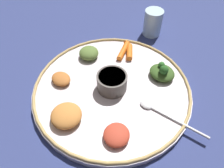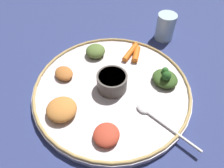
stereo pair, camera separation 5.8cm
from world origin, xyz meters
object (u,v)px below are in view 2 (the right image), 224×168
at_px(carrot_outer, 131,51).
at_px(spoon, 157,119).
at_px(drinking_glass, 165,28).
at_px(greens_pile, 165,78).
at_px(center_bowl, 112,81).
at_px(carrot_near_spoon, 136,53).

bearing_deg(carrot_outer, spoon, 124.23).
bearing_deg(drinking_glass, greens_pile, 103.70).
relative_size(center_bowl, carrot_outer, 0.83).
height_order(spoon, carrot_near_spoon, carrot_near_spoon).
distance_m(center_bowl, drinking_glass, 0.31).
distance_m(spoon, greens_pile, 0.13).
xyz_separation_m(center_bowl, spoon, (-0.14, 0.05, -0.02)).
bearing_deg(carrot_outer, drinking_glass, -116.88).
relative_size(spoon, carrot_outer, 1.77).
height_order(carrot_near_spoon, drinking_glass, drinking_glass).
relative_size(greens_pile, drinking_glass, 1.03).
bearing_deg(drinking_glass, spoon, 101.07).
bearing_deg(spoon, center_bowl, -20.67).
relative_size(spoon, drinking_glass, 1.91).
distance_m(center_bowl, spoon, 0.15).
xyz_separation_m(spoon, carrot_outer, (0.14, -0.21, 0.00)).
bearing_deg(carrot_near_spoon, carrot_outer, -8.53).
relative_size(greens_pile, carrot_near_spoon, 1.18).
bearing_deg(center_bowl, drinking_glass, -103.56).
xyz_separation_m(spoon, carrot_near_spoon, (0.12, -0.21, 0.01)).
bearing_deg(greens_pile, carrot_near_spoon, -35.69).
bearing_deg(greens_pile, drinking_glass, -76.30).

